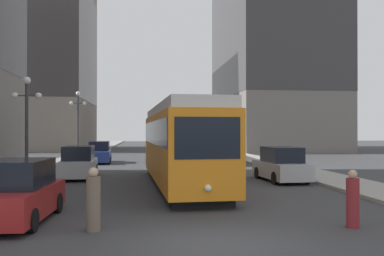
{
  "coord_description": "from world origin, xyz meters",
  "views": [
    {
      "loc": [
        -1.78,
        -9.76,
        2.68
      ],
      "look_at": [
        -0.01,
        5.71,
        2.78
      ],
      "focal_mm": 39.28,
      "sensor_mm": 36.0,
      "label": 1
    }
  ],
  "objects_px": {
    "streetcar": "(180,143)",
    "parked_car_right_far": "(281,165)",
    "pedestrian_crossing_far": "(93,201)",
    "lamp_post_left_near": "(27,113)",
    "pedestrian_crossing_near": "(353,201)",
    "lamp_post_left_far": "(78,115)",
    "parked_car_left_far": "(17,193)",
    "parked_car_left_near": "(99,153)",
    "parked_car_left_mid": "(78,163)",
    "transit_bus": "(199,139)"
  },
  "relations": [
    {
      "from": "transit_bus",
      "to": "parked_car_right_far",
      "type": "xyz_separation_m",
      "value": [
        2.5,
        -14.6,
        -1.1
      ]
    },
    {
      "from": "parked_car_left_far",
      "to": "pedestrian_crossing_far",
      "type": "relative_size",
      "value": 2.61
    },
    {
      "from": "transit_bus",
      "to": "parked_car_left_mid",
      "type": "height_order",
      "value": "transit_bus"
    },
    {
      "from": "parked_car_right_far",
      "to": "lamp_post_left_far",
      "type": "bearing_deg",
      "value": -52.19
    },
    {
      "from": "transit_bus",
      "to": "parked_car_right_far",
      "type": "bearing_deg",
      "value": -78.11
    },
    {
      "from": "transit_bus",
      "to": "lamp_post_left_far",
      "type": "relative_size",
      "value": 1.89
    },
    {
      "from": "parked_car_right_far",
      "to": "pedestrian_crossing_far",
      "type": "height_order",
      "value": "parked_car_right_far"
    },
    {
      "from": "lamp_post_left_far",
      "to": "transit_bus",
      "type": "bearing_deg",
      "value": -1.86
    },
    {
      "from": "parked_car_left_mid",
      "to": "parked_car_left_near",
      "type": "bearing_deg",
      "value": 87.94
    },
    {
      "from": "streetcar",
      "to": "parked_car_left_near",
      "type": "xyz_separation_m",
      "value": [
        -5.45,
        15.24,
        -1.26
      ]
    },
    {
      "from": "parked_car_left_far",
      "to": "pedestrian_crossing_near",
      "type": "xyz_separation_m",
      "value": [
        9.45,
        -1.82,
        -0.1
      ]
    },
    {
      "from": "parked_car_left_mid",
      "to": "parked_car_right_far",
      "type": "distance_m",
      "value": 11.33
    },
    {
      "from": "streetcar",
      "to": "parked_car_right_far",
      "type": "distance_m",
      "value": 5.8
    },
    {
      "from": "transit_bus",
      "to": "parked_car_left_near",
      "type": "xyz_separation_m",
      "value": [
        -8.49,
        -0.57,
        -1.1
      ]
    },
    {
      "from": "streetcar",
      "to": "pedestrian_crossing_far",
      "type": "distance_m",
      "value": 9.64
    },
    {
      "from": "streetcar",
      "to": "lamp_post_left_near",
      "type": "xyz_separation_m",
      "value": [
        -7.35,
        0.43,
        1.45
      ]
    },
    {
      "from": "pedestrian_crossing_near",
      "to": "pedestrian_crossing_far",
      "type": "height_order",
      "value": "pedestrian_crossing_far"
    },
    {
      "from": "parked_car_left_far",
      "to": "pedestrian_crossing_far",
      "type": "bearing_deg",
      "value": -28.23
    },
    {
      "from": "pedestrian_crossing_near",
      "to": "pedestrian_crossing_far",
      "type": "bearing_deg",
      "value": 103.84
    },
    {
      "from": "parked_car_left_mid",
      "to": "parked_car_left_far",
      "type": "distance_m",
      "value": 11.62
    },
    {
      "from": "streetcar",
      "to": "parked_car_right_far",
      "type": "xyz_separation_m",
      "value": [
        5.53,
        1.21,
        -1.26
      ]
    },
    {
      "from": "streetcar",
      "to": "transit_bus",
      "type": "bearing_deg",
      "value": 76.33
    },
    {
      "from": "streetcar",
      "to": "pedestrian_crossing_far",
      "type": "relative_size",
      "value": 8.22
    },
    {
      "from": "pedestrian_crossing_near",
      "to": "lamp_post_left_far",
      "type": "xyz_separation_m",
      "value": [
        -11.35,
        25.61,
        3.25
      ]
    },
    {
      "from": "streetcar",
      "to": "pedestrian_crossing_near",
      "type": "xyz_separation_m",
      "value": [
        4.0,
        -9.46,
        -1.36
      ]
    },
    {
      "from": "parked_car_left_far",
      "to": "lamp_post_left_near",
      "type": "height_order",
      "value": "lamp_post_left_near"
    },
    {
      "from": "pedestrian_crossing_far",
      "to": "parked_car_left_near",
      "type": "bearing_deg",
      "value": 84.53
    },
    {
      "from": "streetcar",
      "to": "lamp_post_left_near",
      "type": "distance_m",
      "value": 7.51
    },
    {
      "from": "pedestrian_crossing_near",
      "to": "lamp_post_left_far",
      "type": "relative_size",
      "value": 0.27
    },
    {
      "from": "parked_car_left_mid",
      "to": "lamp_post_left_far",
      "type": "xyz_separation_m",
      "value": [
        -1.9,
        12.16,
        3.15
      ]
    },
    {
      "from": "lamp_post_left_far",
      "to": "parked_car_left_mid",
      "type": "bearing_deg",
      "value": -81.13
    },
    {
      "from": "parked_car_right_far",
      "to": "lamp_post_left_near",
      "type": "height_order",
      "value": "lamp_post_left_near"
    },
    {
      "from": "pedestrian_crossing_far",
      "to": "lamp_post_left_near",
      "type": "bearing_deg",
      "value": 103.21
    },
    {
      "from": "transit_bus",
      "to": "lamp_post_left_near",
      "type": "relative_size",
      "value": 2.17
    },
    {
      "from": "parked_car_right_far",
      "to": "parked_car_left_far",
      "type": "relative_size",
      "value": 1.01
    },
    {
      "from": "parked_car_left_near",
      "to": "parked_car_right_far",
      "type": "xyz_separation_m",
      "value": [
        10.99,
        -14.03,
        -0.0
      ]
    },
    {
      "from": "streetcar",
      "to": "parked_car_left_far",
      "type": "distance_m",
      "value": 9.47
    },
    {
      "from": "parked_car_left_near",
      "to": "parked_car_left_mid",
      "type": "relative_size",
      "value": 1.04
    },
    {
      "from": "transit_bus",
      "to": "parked_car_left_near",
      "type": "bearing_deg",
      "value": -173.96
    },
    {
      "from": "parked_car_left_near",
      "to": "pedestrian_crossing_near",
      "type": "bearing_deg",
      "value": -71.94
    },
    {
      "from": "pedestrian_crossing_near",
      "to": "lamp_post_left_far",
      "type": "distance_m",
      "value": 28.2
    },
    {
      "from": "parked_car_left_near",
      "to": "pedestrian_crossing_near",
      "type": "relative_size",
      "value": 3.07
    },
    {
      "from": "lamp_post_left_near",
      "to": "pedestrian_crossing_near",
      "type": "bearing_deg",
      "value": -41.05
    },
    {
      "from": "parked_car_left_mid",
      "to": "pedestrian_crossing_far",
      "type": "height_order",
      "value": "parked_car_left_mid"
    },
    {
      "from": "transit_bus",
      "to": "parked_car_left_far",
      "type": "relative_size",
      "value": 2.52
    },
    {
      "from": "transit_bus",
      "to": "lamp_post_left_near",
      "type": "bearing_deg",
      "value": -121.84
    },
    {
      "from": "parked_car_left_mid",
      "to": "streetcar",
      "type": "bearing_deg",
      "value": -38.23
    },
    {
      "from": "lamp_post_left_near",
      "to": "parked_car_left_mid",
      "type": "bearing_deg",
      "value": 61.91
    },
    {
      "from": "lamp_post_left_far",
      "to": "streetcar",
      "type": "bearing_deg",
      "value": -65.53
    },
    {
      "from": "pedestrian_crossing_near",
      "to": "pedestrian_crossing_far",
      "type": "distance_m",
      "value": 7.1
    }
  ]
}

